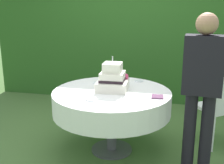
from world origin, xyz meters
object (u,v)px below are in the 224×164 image
napkin_stack (158,97)px  serving_plate_near (139,81)px  cake_table (112,102)px  serving_plate_left (91,99)px  serving_plate_far (97,83)px  garden_chair (221,104)px  standing_person (202,86)px  wedding_cake (113,80)px

napkin_stack → serving_plate_near: bearing=115.2°
cake_table → serving_plate_left: size_ratio=11.70×
napkin_stack → serving_plate_left: bearing=-160.3°
serving_plate_far → napkin_stack: (0.76, -0.39, 0.00)m
serving_plate_left → serving_plate_far: bearing=99.8°
garden_chair → standing_person: standing_person is taller
cake_table → serving_plate_far: (-0.25, 0.28, 0.13)m
serving_plate_far → garden_chair: 1.49m
napkin_stack → garden_chair: garden_chair is taller
napkin_stack → wedding_cake: bearing=163.5°
serving_plate_near → napkin_stack: napkin_stack is taller
cake_table → standing_person: standing_person is taller
standing_person → serving_plate_far: bearing=154.6°
standing_person → serving_plate_near: bearing=132.4°
wedding_cake → napkin_stack: 0.55m
garden_chair → serving_plate_near: bearing=174.2°
cake_table → serving_plate_near: 0.55m
wedding_cake → serving_plate_far: wedding_cake is taller
serving_plate_near → cake_table: bearing=-116.7°
wedding_cake → serving_plate_near: 0.51m
napkin_stack → garden_chair: 0.88m
serving_plate_near → garden_chair: garden_chair is taller
serving_plate_left → garden_chair: bearing=27.7°
wedding_cake → serving_plate_left: (-0.14, -0.39, -0.12)m
serving_plate_near → serving_plate_far: size_ratio=1.01×
cake_table → garden_chair: (1.23, 0.38, -0.06)m
serving_plate_near → standing_person: bearing=-47.6°
serving_plate_near → serving_plate_far: bearing=-157.8°
cake_table → napkin_stack: size_ratio=10.71×
wedding_cake → garden_chair: size_ratio=0.43×
cake_table → serving_plate_near: serving_plate_near is taller
cake_table → napkin_stack: 0.54m
cake_table → wedding_cake: (-0.00, 0.05, 0.25)m
cake_table → garden_chair: bearing=17.1°
cake_table → serving_plate_far: 0.39m
serving_plate_left → standing_person: size_ratio=0.07×
cake_table → napkin_stack: napkin_stack is taller
serving_plate_near → garden_chair: 1.01m
serving_plate_near → serving_plate_far: 0.52m
cake_table → serving_plate_near: (0.24, 0.48, 0.13)m
cake_table → serving_plate_left: bearing=-112.2°
serving_plate_left → standing_person: standing_person is taller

